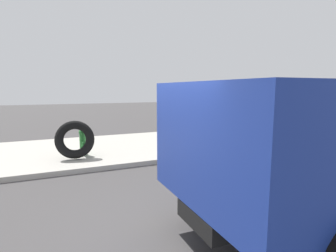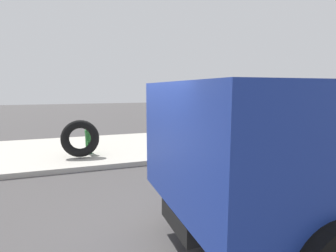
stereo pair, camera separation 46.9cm
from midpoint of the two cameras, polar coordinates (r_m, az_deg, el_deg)
ground_plane at (r=4.53m, az=1.36°, el=-22.78°), size 80.00×80.00×0.00m
sidewalk_curb at (r=10.40m, az=-14.00°, el=-4.70°), size 36.00×5.00×0.15m
fire_hydrant at (r=9.24m, az=-19.13°, el=-3.09°), size 0.24×0.53×0.87m
loose_tire at (r=8.83m, az=-20.73°, el=-2.73°), size 1.24×0.70×1.21m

